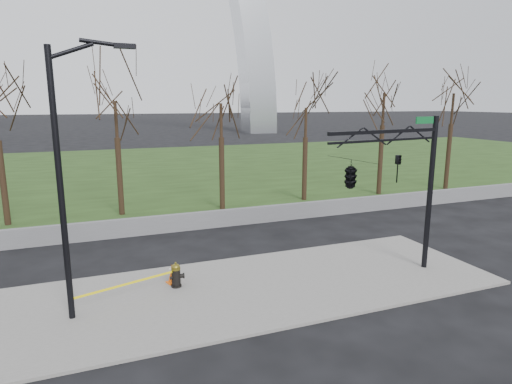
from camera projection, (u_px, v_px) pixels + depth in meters
name	position (u px, v px, depth m)	size (l,w,h in m)	color
ground	(250.00, 289.00, 15.37)	(500.00, 500.00, 0.00)	black
sidewalk	(250.00, 288.00, 15.36)	(18.00, 6.00, 0.10)	slate
grass_strip	(143.00, 169.00, 42.75)	(120.00, 40.00, 0.06)	#1F3513
guardrail	(196.00, 221.00, 22.58)	(60.00, 0.30, 0.90)	#59595B
tree_row	(171.00, 149.00, 25.40)	(45.13, 4.00, 7.65)	black
fire_hydrant	(176.00, 275.00, 15.29)	(0.56, 0.37, 0.91)	black
traffic_cone	(172.00, 274.00, 15.63)	(0.45, 0.45, 0.70)	#F9620D
street_light	(67.00, 167.00, 12.33)	(2.39, 0.32, 8.21)	black
traffic_signal_mast	(368.00, 172.00, 14.87)	(5.06, 2.53, 6.00)	black
caution_tape	(132.00, 283.00, 14.28)	(3.38, 1.49, 0.46)	yellow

